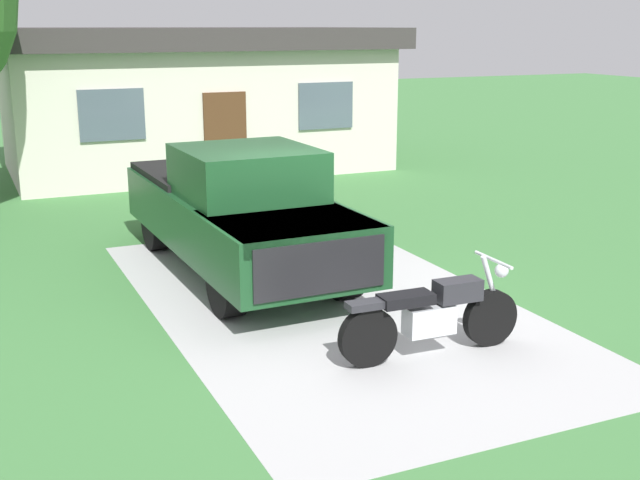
{
  "coord_description": "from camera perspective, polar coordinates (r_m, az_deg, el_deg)",
  "views": [
    {
      "loc": [
        -4.27,
        -9.2,
        3.57
      ],
      "look_at": [
        -0.16,
        -0.03,
        0.9
      ],
      "focal_mm": 45.61,
      "sensor_mm": 36.0,
      "label": 1
    }
  ],
  "objects": [
    {
      "name": "motorcycle",
      "position": [
        9.07,
        7.91,
        -5.23
      ],
      "size": [
        2.21,
        0.7,
        1.09
      ],
      "color": "black",
      "rests_on": "ground"
    },
    {
      "name": "driveway_pad",
      "position": [
        10.75,
        0.7,
        -4.49
      ],
      "size": [
        4.44,
        8.04,
        0.01
      ],
      "primitive_type": "cube",
      "color": "#AFAFAF",
      "rests_on": "ground"
    },
    {
      "name": "pickup_truck",
      "position": [
        12.06,
        -5.83,
        2.27
      ],
      "size": [
        2.13,
        5.67,
        1.9
      ],
      "color": "black",
      "rests_on": "ground"
    },
    {
      "name": "ground_plane",
      "position": [
        10.75,
        0.7,
        -4.51
      ],
      "size": [
        80.0,
        80.0,
        0.0
      ],
      "primitive_type": "plane",
      "color": "#3F783D"
    },
    {
      "name": "neighbor_house",
      "position": [
        21.13,
        -8.83,
        9.87
      ],
      "size": [
        9.6,
        5.6,
        3.5
      ],
      "color": "beige",
      "rests_on": "ground"
    }
  ]
}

